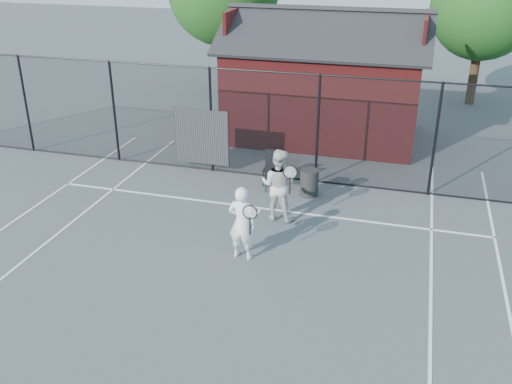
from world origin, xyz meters
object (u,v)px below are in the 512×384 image
(clubhouse, at_px, (325,88))
(chair_right, at_px, (274,173))
(chair_left, at_px, (272,169))
(waste_bin, at_px, (309,183))
(player_front, at_px, (242,223))
(player_back, at_px, (278,185))

(clubhouse, bearing_deg, chair_right, -95.65)
(chair_right, bearing_deg, clubhouse, 74.92)
(chair_left, distance_m, waste_bin, 1.21)
(player_front, bearing_deg, clubhouse, 88.28)
(clubhouse, xyz_separation_m, player_back, (0.04, -6.41, -0.73))
(player_front, relative_size, waste_bin, 2.30)
(player_back, bearing_deg, player_front, -98.37)
(player_front, distance_m, waste_bin, 3.58)
(player_front, relative_size, chair_left, 1.80)
(chair_left, bearing_deg, chair_right, -67.01)
(clubhouse, xyz_separation_m, chair_left, (-0.63, -4.46, -1.15))
(clubhouse, xyz_separation_m, chair_right, (-0.48, -4.82, -1.14))
(player_back, bearing_deg, waste_bin, 73.11)
(waste_bin, bearing_deg, player_back, -106.89)
(chair_left, xyz_separation_m, chair_right, (0.15, -0.36, 0.02))
(player_front, height_order, chair_right, player_front)
(chair_left, xyz_separation_m, waste_bin, (1.13, -0.44, -0.10))
(chair_right, distance_m, waste_bin, 0.98)
(player_back, bearing_deg, chair_left, 108.94)
(player_front, bearing_deg, chair_right, 93.64)
(clubhouse, relative_size, chair_left, 7.18)
(clubhouse, relative_size, chair_right, 6.93)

